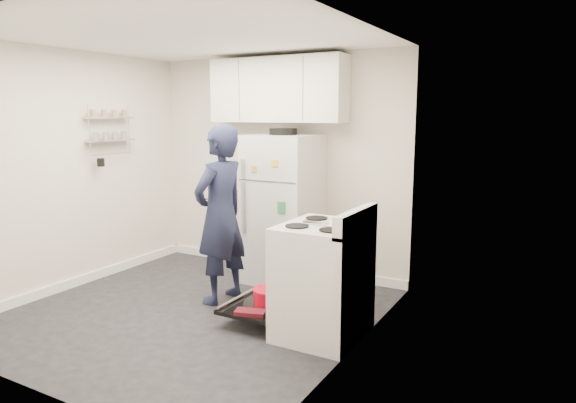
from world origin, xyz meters
The scene contains 7 objects.
room centered at (-0.03, 0.03, 1.21)m, with size 3.21×3.21×2.51m.
electric_range centered at (1.26, 0.15, 0.47)m, with size 0.66×0.76×1.10m.
open_oven_door centered at (0.72, 0.15, 0.19)m, with size 0.55×0.72×0.23m.
refrigerator centered at (0.27, 1.25, 0.82)m, with size 0.72×0.74×1.69m.
upper_cabinets centered at (0.10, 1.43, 2.10)m, with size 1.60×0.33×0.70m, color silver.
wall_shelf_rack centered at (-1.52, 0.49, 1.68)m, with size 0.14×0.60×0.61m.
person centered at (0.05, 0.40, 0.87)m, with size 0.63×0.42×1.74m, color #181D35.
Camera 1 is at (3.01, -3.56, 1.84)m, focal length 32.00 mm.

